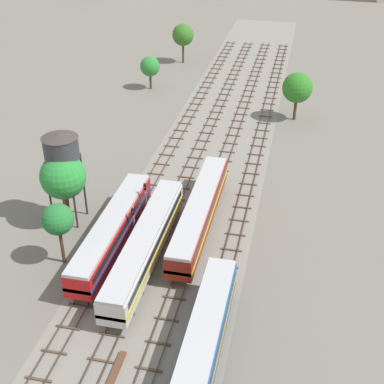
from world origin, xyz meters
TOP-DOWN VIEW (x-y plane):
  - ground_plane at (0.00, 56.00)m, footprint 480.00×480.00m
  - ballast_bed at (0.00, 56.00)m, footprint 17.07×176.00m
  - track_far_left at (-6.54, 57.00)m, footprint 2.40×126.00m
  - track_left at (-2.18, 57.00)m, footprint 2.40×126.00m
  - track_centre_left at (2.18, 57.00)m, footprint 2.40×126.00m
  - track_centre at (6.54, 57.00)m, footprint 2.40×126.00m
  - passenger_coach_centre_nearest at (6.54, 16.68)m, footprint 2.96×22.00m
  - passenger_coach_left_near at (-2.18, 30.43)m, footprint 2.96×22.00m
  - diesel_railcar_far_left_mid at (-6.54, 32.11)m, footprint 2.96×20.50m
  - passenger_coach_centre_left_midfar at (2.18, 37.78)m, footprint 2.96×22.00m
  - water_tower at (-13.66, 36.49)m, footprint 4.21×4.21m
  - signal_post_nearest at (-4.36, 33.21)m, footprint 0.28×0.47m
  - signal_post_near at (-4.36, 37.86)m, footprint 0.28×0.47m
  - lineside_tree_0 at (-14.59, 100.52)m, footprint 4.74×4.74m
  - lineside_tree_1 at (-13.42, 35.57)m, footprint 5.33×5.33m
  - lineside_tree_2 at (-10.99, 28.58)m, footprint 3.39×3.39m
  - lineside_tree_3 at (11.47, 73.44)m, footprint 5.08×5.08m
  - lineside_tree_4 at (-16.99, 82.77)m, footprint 3.81×3.81m

SIDE VIEW (x-z plane):
  - ground_plane at x=0.00m, z-range 0.00..0.00m
  - ballast_bed at x=0.00m, z-range 0.00..0.01m
  - track_far_left at x=-6.54m, z-range -0.01..0.28m
  - track_left at x=-2.18m, z-range -0.01..0.28m
  - track_centre_left at x=2.18m, z-range -0.01..0.28m
  - track_centre at x=6.54m, z-range -0.01..0.28m
  - diesel_railcar_far_left_mid at x=-6.54m, z-range 0.70..4.50m
  - passenger_coach_centre_nearest at x=6.54m, z-range 0.71..4.51m
  - passenger_coach_left_near at x=-2.18m, z-range 0.71..4.51m
  - passenger_coach_centre_left_midfar at x=2.18m, z-range 0.71..4.51m
  - signal_post_nearest at x=-4.36m, z-range 0.71..5.82m
  - signal_post_near at x=-4.36m, z-range 0.74..6.29m
  - lineside_tree_4 at x=-16.99m, z-range 1.27..7.68m
  - lineside_tree_2 at x=-10.99m, z-range 1.91..9.21m
  - lineside_tree_3 at x=11.47m, z-range 1.56..9.82m
  - lineside_tree_0 at x=-14.59m, z-range 1.87..10.42m
  - lineside_tree_1 at x=-13.42m, z-range 1.91..11.11m
  - water_tower at x=-13.66m, z-range 4.04..15.56m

